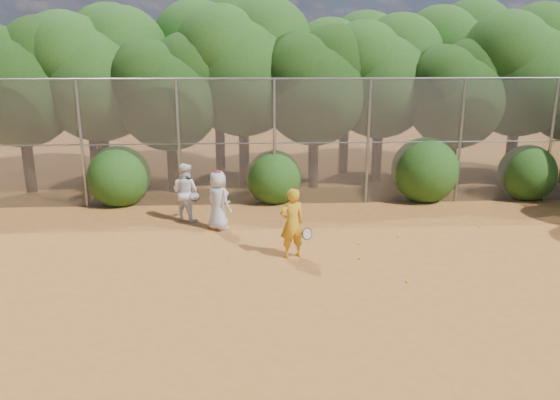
{
  "coord_description": "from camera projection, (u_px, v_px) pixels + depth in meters",
  "views": [
    {
      "loc": [
        -1.71,
        -11.09,
        4.88
      ],
      "look_at": [
        -1.0,
        2.5,
        1.1
      ],
      "focal_mm": 35.0,
      "sensor_mm": 36.0,
      "label": 1
    }
  ],
  "objects": [
    {
      "name": "tree_5",
      "position": [
        382.0,
        72.0,
        19.83
      ],
      "size": [
        4.51,
        3.92,
        6.17
      ],
      "color": "black",
      "rests_on": "ground"
    },
    {
      "name": "ball_0",
      "position": [
        359.0,
        244.0,
        14.06
      ],
      "size": [
        0.07,
        0.07,
        0.07
      ],
      "primitive_type": "sphere",
      "color": "#BFE229",
      "rests_on": "ground"
    },
    {
      "name": "tree_10",
      "position": [
        219.0,
        55.0,
        21.3
      ],
      "size": [
        5.15,
        4.48,
        7.06
      ],
      "color": "black",
      "rests_on": "ground"
    },
    {
      "name": "tree_1",
      "position": [
        99.0,
        70.0,
        18.82
      ],
      "size": [
        4.64,
        4.03,
        6.35
      ],
      "color": "black",
      "rests_on": "ground"
    },
    {
      "name": "player_white",
      "position": [
        185.0,
        192.0,
        15.87
      ],
      "size": [
        1.04,
        0.97,
        1.71
      ],
      "rotation": [
        0.0,
        0.0,
        2.64
      ],
      "color": "white",
      "rests_on": "ground"
    },
    {
      "name": "tree_7",
      "position": [
        522.0,
        66.0,
        19.63
      ],
      "size": [
        4.77,
        4.14,
        6.53
      ],
      "color": "black",
      "rests_on": "ground"
    },
    {
      "name": "fence_back",
      "position": [
        302.0,
        141.0,
        17.28
      ],
      "size": [
        20.05,
        0.09,
        4.03
      ],
      "color": "gray",
      "rests_on": "ground"
    },
    {
      "name": "tree_0",
      "position": [
        20.0,
        78.0,
        18.27
      ],
      "size": [
        4.38,
        3.81,
        6.0
      ],
      "color": "black",
      "rests_on": "ground"
    },
    {
      "name": "tree_6",
      "position": [
        458.0,
        90.0,
        19.14
      ],
      "size": [
        3.86,
        3.36,
        5.29
      ],
      "color": "black",
      "rests_on": "ground"
    },
    {
      "name": "tree_9",
      "position": [
        89.0,
        63.0,
        20.94
      ],
      "size": [
        4.83,
        4.2,
        6.62
      ],
      "color": "black",
      "rests_on": "ground"
    },
    {
      "name": "tree_4",
      "position": [
        316.0,
        82.0,
        19.01
      ],
      "size": [
        4.19,
        3.64,
        5.73
      ],
      "color": "black",
      "rests_on": "ground"
    },
    {
      "name": "bush_2",
      "position": [
        425.0,
        167.0,
        18.03
      ],
      "size": [
        2.2,
        2.2,
        2.2
      ],
      "primitive_type": "sphere",
      "color": "#1E4711",
      "rests_on": "ground"
    },
    {
      "name": "ground",
      "position": [
        331.0,
        277.0,
        12.06
      ],
      "size": [
        80.0,
        80.0,
        0.0
      ],
      "primitive_type": "plane",
      "color": "#AA6126",
      "rests_on": "ground"
    },
    {
      "name": "tree_12",
      "position": [
        456.0,
        58.0,
        22.0
      ],
      "size": [
        5.02,
        4.37,
        6.88
      ],
      "color": "black",
      "rests_on": "ground"
    },
    {
      "name": "tree_11",
      "position": [
        347.0,
        68.0,
        21.29
      ],
      "size": [
        4.64,
        4.03,
        6.35
      ],
      "color": "black",
      "rests_on": "ground"
    },
    {
      "name": "ball_1",
      "position": [
        399.0,
        236.0,
        14.65
      ],
      "size": [
        0.07,
        0.07,
        0.07
      ],
      "primitive_type": "sphere",
      "color": "#BFE229",
      "rests_on": "ground"
    },
    {
      "name": "tree_3",
      "position": [
        244.0,
        63.0,
        19.3
      ],
      "size": [
        4.89,
        4.26,
        6.7
      ],
      "color": "black",
      "rests_on": "ground"
    },
    {
      "name": "tree_2",
      "position": [
        170.0,
        89.0,
        18.42
      ],
      "size": [
        3.99,
        3.47,
        5.47
      ],
      "color": "black",
      "rests_on": "ground"
    },
    {
      "name": "ball_2",
      "position": [
        407.0,
        281.0,
        11.79
      ],
      "size": [
        0.07,
        0.07,
        0.07
      ],
      "primitive_type": "sphere",
      "color": "#BFE229",
      "rests_on": "ground"
    },
    {
      "name": "ball_4",
      "position": [
        479.0,
        226.0,
        15.41
      ],
      "size": [
        0.07,
        0.07,
        0.07
      ],
      "primitive_type": "sphere",
      "color": "#BFE229",
      "rests_on": "ground"
    },
    {
      "name": "bush_0",
      "position": [
        119.0,
        174.0,
        17.55
      ],
      "size": [
        2.0,
        2.0,
        2.0
      ],
      "primitive_type": "sphere",
      "color": "#1E4711",
      "rests_on": "ground"
    },
    {
      "name": "player_teen",
      "position": [
        218.0,
        200.0,
        15.07
      ],
      "size": [
        0.95,
        0.94,
        1.69
      ],
      "rotation": [
        0.0,
        0.0,
        2.37
      ],
      "color": "silver",
      "rests_on": "ground"
    },
    {
      "name": "ball_3",
      "position": [
        359.0,
        258.0,
        13.08
      ],
      "size": [
        0.07,
        0.07,
        0.07
      ],
      "primitive_type": "sphere",
      "color": "#BFE229",
      "rests_on": "ground"
    },
    {
      "name": "bush_3",
      "position": [
        527.0,
        170.0,
        18.24
      ],
      "size": [
        1.9,
        1.9,
        1.9
      ],
      "primitive_type": "sphere",
      "color": "#1E4711",
      "rests_on": "ground"
    },
    {
      "name": "bush_1",
      "position": [
        274.0,
        175.0,
        17.83
      ],
      "size": [
        1.8,
        1.8,
        1.8
      ],
      "primitive_type": "sphere",
      "color": "#1E4711",
      "rests_on": "ground"
    },
    {
      "name": "player_yellow",
      "position": [
        292.0,
        223.0,
        13.03
      ],
      "size": [
        0.87,
        0.62,
        1.72
      ],
      "rotation": [
        0.0,
        0.0,
        3.5
      ],
      "color": "gold",
      "rests_on": "ground"
    }
  ]
}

